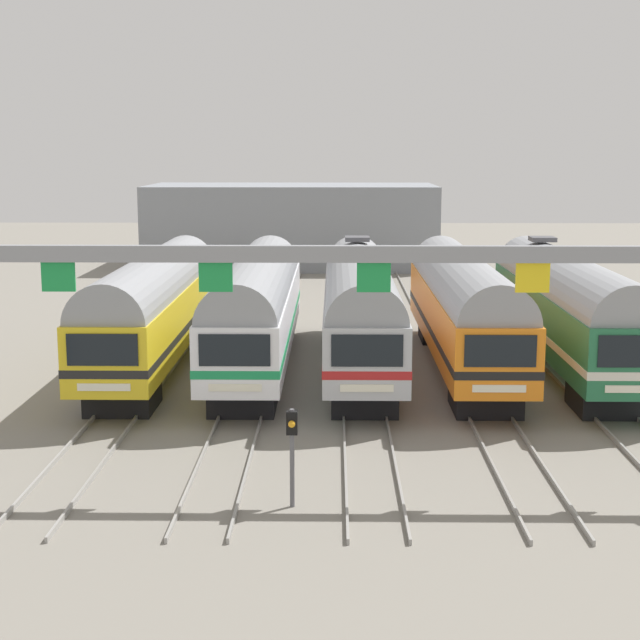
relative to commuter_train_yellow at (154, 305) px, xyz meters
name	(u,v)px	position (x,y,z in m)	size (l,w,h in m)	color
ground_plane	(359,370)	(8.42, 0.01, -2.69)	(160.00, 160.00, 0.00)	gray
track_bed	(352,303)	(8.42, 17.01, -2.61)	(18.34, 70.00, 0.15)	gray
commuter_train_yellow	(154,305)	(0.00, 0.00, 0.00)	(2.88, 18.06, 4.77)	gold
commuter_train_white	(257,305)	(4.21, 0.00, 0.00)	(2.88, 18.06, 4.77)	white
commuter_train_stainless	(360,305)	(8.42, 0.00, 0.00)	(2.88, 18.06, 5.05)	#B2B5BA
commuter_train_orange	(463,306)	(12.63, 0.00, 0.00)	(2.88, 18.06, 4.77)	orange
commuter_train_green	(567,306)	(16.84, 0.00, 0.00)	(2.88, 18.06, 5.05)	#236B42
catenary_gantry	(374,291)	(8.42, -13.49, 2.57)	(22.08, 0.44, 6.97)	gray
yard_signal_mast	(292,439)	(6.31, -15.57, -0.88)	(0.28, 0.35, 2.57)	#59595E
maintenance_building	(292,225)	(4.11, 36.09, 0.44)	(21.94, 10.00, 6.25)	gray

